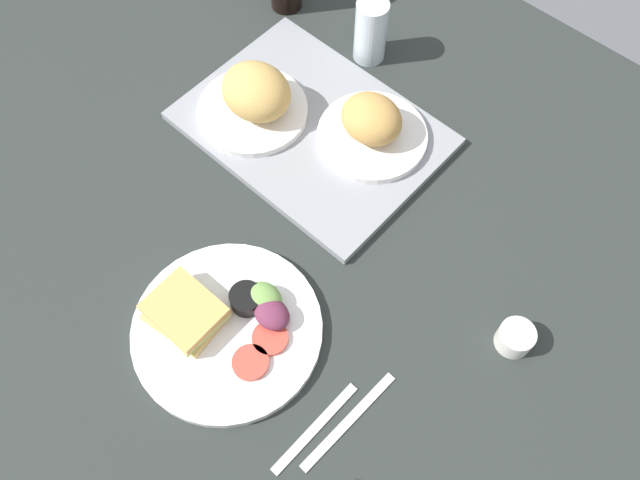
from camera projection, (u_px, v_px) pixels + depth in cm
name	position (u px, v px, depth cm)	size (l,w,h in cm)	color
ground_plane	(299.00, 260.00, 110.06)	(190.00, 150.00, 3.00)	#282D2B
serving_tray	(312.00, 128.00, 120.18)	(45.00, 33.00, 1.60)	gray
bread_plate_near	(255.00, 98.00, 117.08)	(20.26, 20.26, 10.30)	white
bread_plate_far	(372.00, 126.00, 115.19)	(19.74, 19.74, 9.03)	white
plate_with_salad	(225.00, 324.00, 101.38)	(29.58, 29.58, 5.40)	white
drinking_glass	(371.00, 31.00, 124.05)	(6.20, 6.20, 12.75)	silver
espresso_cup	(515.00, 338.00, 99.97)	(5.60, 5.60, 4.00)	silver
fork	(315.00, 428.00, 95.33)	(17.00, 1.40, 0.50)	#B7B7BC
knife	(349.00, 421.00, 95.80)	(19.00, 1.40, 0.50)	#B7B7BC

